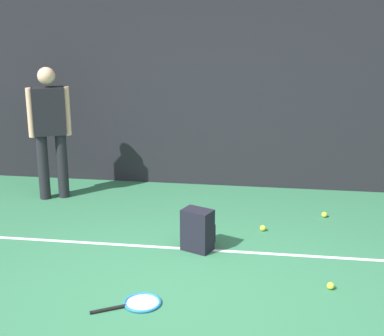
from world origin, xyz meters
TOP-DOWN VIEW (x-y plane):
  - ground_plane at (0.00, 0.00)m, footprint 12.00×12.00m
  - back_fence at (0.00, 3.00)m, footprint 10.00×0.10m
  - court_line at (0.00, 0.80)m, footprint 9.00×0.05m
  - tennis_player at (-2.07, 2.13)m, footprint 0.49×0.36m
  - tennis_racket at (-0.34, -0.37)m, footprint 0.62×0.46m
  - backpack at (0.01, 0.81)m, footprint 0.35×0.36m
  - tennis_ball_near_player at (1.38, 1.91)m, footprint 0.07×0.07m
  - tennis_ball_by_fence at (0.66, 1.39)m, footprint 0.07×0.07m
  - tennis_ball_mid_court at (1.29, 0.13)m, footprint 0.07×0.07m

SIDE VIEW (x-z plane):
  - ground_plane at x=0.00m, z-range 0.00..0.00m
  - court_line at x=0.00m, z-range 0.00..0.00m
  - tennis_racket at x=-0.34m, z-range 0.00..0.03m
  - tennis_ball_near_player at x=1.38m, z-range 0.00..0.07m
  - tennis_ball_by_fence at x=0.66m, z-range 0.00..0.07m
  - tennis_ball_mid_court at x=1.29m, z-range 0.00..0.07m
  - backpack at x=0.01m, z-range -0.01..0.43m
  - tennis_player at x=-2.07m, z-range 0.12..1.82m
  - back_fence at x=0.00m, z-range 0.00..2.71m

